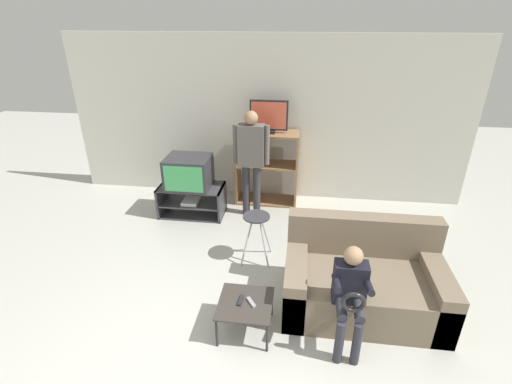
% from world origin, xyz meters
% --- Properties ---
extents(wall_back, '(6.40, 0.06, 2.60)m').
position_xyz_m(wall_back, '(0.00, 4.04, 1.30)').
color(wall_back, beige).
rests_on(wall_back, ground_plane).
extents(tv_stand, '(0.98, 0.53, 0.47)m').
position_xyz_m(tv_stand, '(-1.04, 3.16, 0.23)').
color(tv_stand, '#38383D').
rests_on(tv_stand, ground_plane).
extents(television_main, '(0.65, 0.55, 0.47)m').
position_xyz_m(television_main, '(-1.05, 3.15, 0.71)').
color(television_main, '#2D2D33').
rests_on(television_main, tv_stand).
extents(media_shelf, '(0.99, 0.45, 1.19)m').
position_xyz_m(media_shelf, '(0.06, 3.74, 0.60)').
color(media_shelf, '#8E6642').
rests_on(media_shelf, ground_plane).
extents(television_flat, '(0.58, 0.20, 0.50)m').
position_xyz_m(television_flat, '(0.08, 3.74, 1.42)').
color(television_flat, black).
rests_on(television_flat, media_shelf).
extents(folding_stool, '(0.37, 0.37, 0.64)m').
position_xyz_m(folding_stool, '(0.10, 2.10, 0.51)').
color(folding_stool, '#B7B7BC').
rests_on(folding_stool, ground_plane).
extents(snack_table, '(0.52, 0.52, 0.34)m').
position_xyz_m(snack_table, '(0.15, 0.91, 0.31)').
color(snack_table, '#38332D').
rests_on(snack_table, ground_plane).
extents(remote_control_black, '(0.05, 0.15, 0.02)m').
position_xyz_m(remote_control_black, '(0.10, 0.93, 0.35)').
color(remote_control_black, '#232328').
rests_on(remote_control_black, snack_table).
extents(remote_control_white, '(0.11, 0.14, 0.02)m').
position_xyz_m(remote_control_white, '(0.20, 0.92, 0.35)').
color(remote_control_white, gray).
rests_on(remote_control_white, snack_table).
extents(couch, '(1.62, 0.96, 0.91)m').
position_xyz_m(couch, '(1.31, 1.43, 0.30)').
color(couch, '#756651').
rests_on(couch, ground_plane).
extents(person_standing_adult, '(0.53, 0.20, 1.63)m').
position_xyz_m(person_standing_adult, '(-0.13, 3.27, 0.99)').
color(person_standing_adult, '#2D2D33').
rests_on(person_standing_adult, ground_plane).
extents(person_seated_child, '(0.33, 0.43, 1.03)m').
position_xyz_m(person_seated_child, '(1.10, 0.88, 0.62)').
color(person_seated_child, '#2D2D38').
rests_on(person_seated_child, ground_plane).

